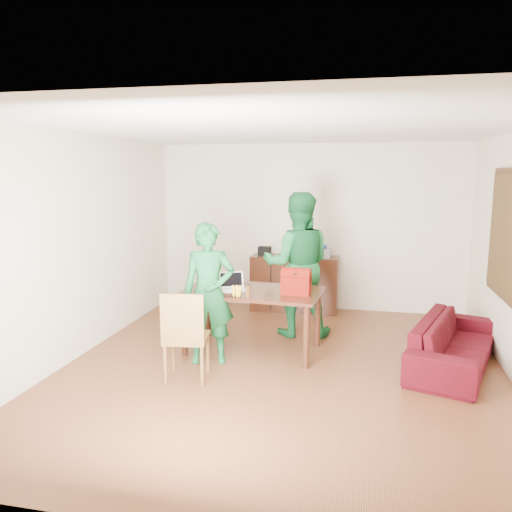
% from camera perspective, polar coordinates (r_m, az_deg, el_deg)
% --- Properties ---
extents(room, '(5.20, 5.70, 2.90)m').
position_cam_1_polar(room, '(5.66, 3.33, 0.06)').
color(room, '#4B2212').
rests_on(room, ground).
extents(table, '(1.75, 1.07, 0.79)m').
position_cam_1_polar(table, '(6.26, -0.39, -4.79)').
color(table, black).
rests_on(table, ground).
extents(chair, '(0.51, 0.50, 1.00)m').
position_cam_1_polar(chair, '(5.58, -7.93, -10.99)').
color(chair, brown).
rests_on(chair, ground).
extents(person_near, '(0.70, 0.56, 1.67)m').
position_cam_1_polar(person_near, '(5.89, -5.41, -4.28)').
color(person_near, '#166430').
rests_on(person_near, ground).
extents(person_far, '(1.07, 0.89, 1.98)m').
position_cam_1_polar(person_far, '(6.88, 4.76, -0.97)').
color(person_far, '#166630').
rests_on(person_far, ground).
extents(laptop, '(0.36, 0.31, 0.21)m').
position_cam_1_polar(laptop, '(6.22, -2.63, -3.55)').
color(laptop, white).
rests_on(laptop, table).
extents(bananas, '(0.17, 0.14, 0.06)m').
position_cam_1_polar(bananas, '(5.89, -2.23, -4.45)').
color(bananas, gold).
rests_on(bananas, table).
extents(bottle, '(0.07, 0.07, 0.16)m').
position_cam_1_polar(bottle, '(5.86, -0.93, -3.98)').
color(bottle, '#512F12').
rests_on(bottle, table).
extents(red_bag, '(0.36, 0.22, 0.25)m').
position_cam_1_polar(red_bag, '(6.02, 4.61, -3.19)').
color(red_bag, maroon).
rests_on(red_bag, table).
extents(sofa, '(1.30, 2.03, 0.55)m').
position_cam_1_polar(sofa, '(6.32, 21.70, -9.26)').
color(sofa, '#3A0807').
rests_on(sofa, ground).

